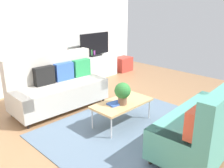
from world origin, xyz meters
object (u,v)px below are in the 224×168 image
(coffee_table, at_px, (122,104))
(table_book_0, at_px, (115,104))
(couch_beige, at_px, (58,87))
(storage_trunk, at_px, (123,64))
(bottle_0, at_px, (89,53))
(bottle_2, at_px, (94,53))
(bottle_1, at_px, (92,53))
(couch_green, at_px, (208,122))
(vase_0, at_px, (77,56))
(tv, at_px, (95,45))
(potted_plant, at_px, (123,92))
(vase_1, at_px, (82,56))
(tv_console, at_px, (95,67))

(coffee_table, height_order, table_book_0, table_book_0)
(couch_beige, distance_m, storage_trunk, 3.20)
(bottle_0, height_order, bottle_2, bottle_0)
(couch_beige, relative_size, coffee_table, 1.75)
(bottle_0, height_order, bottle_1, bottle_0)
(bottle_2, bearing_deg, storage_trunk, -2.98)
(couch_green, height_order, vase_0, couch_green)
(table_book_0, height_order, bottle_0, bottle_0)
(couch_beige, relative_size, vase_0, 12.00)
(tv, height_order, vase_0, tv)
(couch_green, bearing_deg, vase_0, 76.64)
(tv, xyz_separation_m, bottle_2, (-0.05, -0.02, -0.23))
(couch_green, relative_size, bottle_1, 9.71)
(tv, distance_m, vase_0, 0.63)
(potted_plant, xyz_separation_m, vase_0, (1.04, 2.60, 0.08))
(tv, xyz_separation_m, vase_1, (-0.42, 0.07, -0.25))
(coffee_table, relative_size, tv, 1.10)
(bottle_2, bearing_deg, tv, 21.54)
(potted_plant, bearing_deg, storage_trunk, 42.06)
(couch_green, bearing_deg, table_book_0, 103.87)
(storage_trunk, relative_size, vase_0, 3.24)
(tv_console, height_order, bottle_2, bottle_2)
(tv_console, bearing_deg, couch_beige, -151.16)
(tv_console, xyz_separation_m, vase_1, (-0.42, 0.05, 0.38))
(vase_0, bearing_deg, vase_1, 0.00)
(table_book_0, relative_size, vase_1, 1.95)
(tv_console, distance_m, table_book_0, 3.01)
(couch_beige, xyz_separation_m, potted_plant, (0.32, -1.48, 0.19))
(couch_green, xyz_separation_m, coffee_table, (-0.29, 1.42, -0.05))
(storage_trunk, bearing_deg, tv, 175.84)
(couch_green, distance_m, coffee_table, 1.45)
(couch_beige, xyz_separation_m, tv_console, (1.94, 1.07, -0.13))
(couch_beige, height_order, storage_trunk, couch_beige)
(potted_plant, xyz_separation_m, bottle_2, (1.57, 2.51, 0.08))
(tv, xyz_separation_m, potted_plant, (-1.62, -2.53, -0.31))
(tv_console, relative_size, vase_1, 11.35)
(table_book_0, distance_m, vase_0, 2.78)
(couch_green, height_order, bottle_0, couch_green)
(couch_beige, xyz_separation_m, bottle_0, (1.70, 1.03, 0.30))
(vase_1, bearing_deg, bottle_2, -13.72)
(coffee_table, height_order, bottle_1, bottle_1)
(couch_beige, distance_m, vase_1, 1.91)
(vase_0, bearing_deg, coffee_table, -111.07)
(coffee_table, relative_size, bottle_2, 6.77)
(couch_green, height_order, potted_plant, couch_green)
(couch_green, bearing_deg, tv_console, 68.54)
(couch_beige, height_order, couch_green, same)
(couch_beige, distance_m, table_book_0, 1.42)
(vase_1, bearing_deg, potted_plant, -114.76)
(vase_1, bearing_deg, tv, -9.48)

